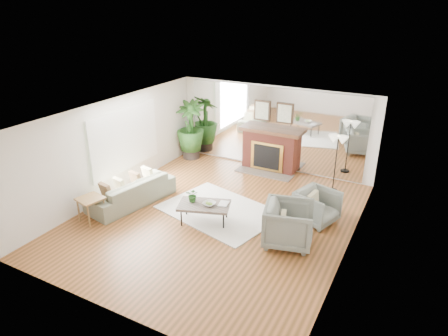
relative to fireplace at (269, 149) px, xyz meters
The scene contains 18 objects.
ground 3.33m from the fireplace, 90.00° to the right, with size 7.00×7.00×0.00m, color brown.
wall_left 4.46m from the fireplace, 132.54° to the right, with size 0.02×7.00×2.50m, color silver.
wall_right 4.46m from the fireplace, 47.46° to the right, with size 0.02×7.00×2.50m, color silver.
wall_back 0.63m from the fireplace, 90.00° to the left, with size 6.00×0.02×2.50m, color silver.
mirror_panel 0.63m from the fireplace, 90.00° to the left, with size 5.40×0.04×2.40m, color silver.
window_panel 4.17m from the fireplace, 135.99° to the right, with size 0.04×2.40×1.50m, color #B2E09E.
fireplace is the anchor object (origin of this frame).
area_rug 3.04m from the fireplace, 91.56° to the right, with size 2.69×1.92×0.03m, color white.
coffee_table 3.58m from the fireplace, 92.20° to the right, with size 1.31×1.02×0.46m.
sofa 4.25m from the fireplace, 121.82° to the right, with size 2.26×0.88×0.66m, color slate.
armchair_back 3.18m from the fireplace, 47.88° to the right, with size 0.83×0.85×0.78m, color slate.
armchair_front 3.96m from the fireplace, 62.11° to the right, with size 0.97×1.00×0.91m, color slate.
side_table 5.34m from the fireplace, 117.28° to the right, with size 0.63×0.63×0.60m.
potted_ficus 2.63m from the fireplace, behind, with size 1.08×1.08×1.88m.
floor_lamp 2.25m from the fireplace, 15.32° to the right, with size 0.51×0.28×1.56m.
tabletop_plant 3.61m from the fireplace, 96.85° to the right, with size 0.30×0.26×0.33m, color #326023.
fruit_bowl 3.56m from the fireplace, 90.23° to the right, with size 0.28×0.28×0.07m, color brown.
book 3.40m from the fireplace, 87.49° to the right, with size 0.21×0.29×0.02m, color brown.
Camera 1 is at (4.02, -7.18, 4.73)m, focal length 32.00 mm.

